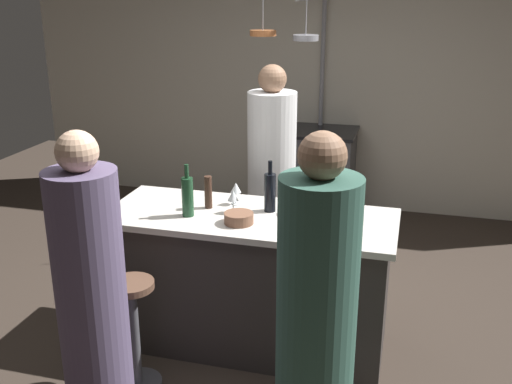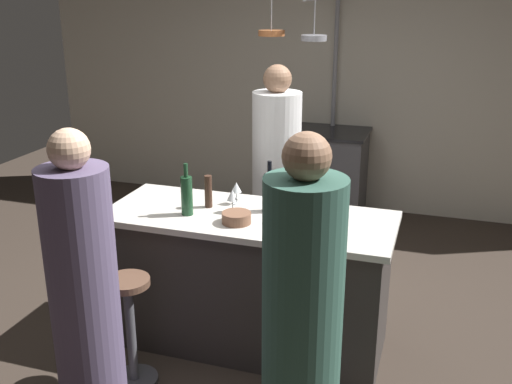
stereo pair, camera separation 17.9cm
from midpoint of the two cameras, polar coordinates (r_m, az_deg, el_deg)
name	(u,v)px [view 1 (the left image)]	position (r m, az deg, el deg)	size (l,w,h in m)	color
ground_plane	(250,341)	(4.08, -1.86, -14.10)	(9.00, 9.00, 0.00)	#382D26
back_wall	(324,83)	(6.27, 5.73, 10.38)	(6.40, 0.16, 2.60)	beige
kitchen_island	(250,280)	(3.85, -1.93, -8.44)	(1.80, 0.72, 0.90)	#332D2B
stove_range	(315,173)	(6.07, 4.83, 1.86)	(0.80, 0.64, 0.89)	#47474C
chef	(271,187)	(4.51, 0.36, 0.48)	(0.36, 0.36, 1.72)	white
bar_stool_left	(134,330)	(3.57, -13.04, -12.76)	(0.28, 0.28, 0.68)	#4C4C51
guest_left	(92,304)	(3.10, -17.06, -10.27)	(0.34, 0.34, 1.63)	#594C6B
bar_stool_right	(321,359)	(3.26, 4.60, -15.67)	(0.28, 0.28, 0.68)	#4C4C51
guest_right	(316,330)	(2.72, 3.84, -13.10)	(0.36, 0.36, 1.69)	#33594C
overhead_pot_rack	(306,63)	(5.49, 3.88, 12.26)	(0.56, 1.40, 2.17)	gray
pepper_mill	(208,192)	(3.77, -5.96, -0.03)	(0.05, 0.05, 0.21)	#382319
wine_bottle_green	(188,196)	(3.64, -7.99, -0.39)	(0.07, 0.07, 0.33)	#193D23
wine_bottle_red	(334,208)	(3.48, 5.99, -1.58)	(0.07, 0.07, 0.29)	#143319
wine_bottle_dark	(270,192)	(3.69, -0.04, 0.02)	(0.07, 0.07, 0.33)	black
wine_glass_near_right_guest	(236,189)	(3.82, -3.29, 0.31)	(0.07, 0.07, 0.15)	silver
wine_glass_by_chef	(233,197)	(3.67, -3.61, -0.47)	(0.07, 0.07, 0.15)	silver
mixing_bowl_wooden	(239,218)	(3.53, -3.11, -2.53)	(0.18, 0.18, 0.07)	brown
mixing_bowl_blue	(307,223)	(3.47, 3.45, -3.05)	(0.19, 0.19, 0.06)	#334C6B
mixing_bowl_steel	(304,208)	(3.67, 3.23, -1.57)	(0.21, 0.21, 0.08)	#B7B7BC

